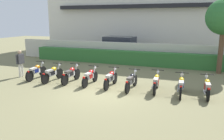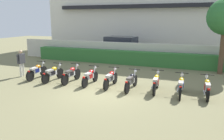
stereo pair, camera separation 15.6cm
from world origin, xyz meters
The scene contains 16 objects.
ground centered at (0.00, 0.00, 0.00)m, with size 60.00×60.00×0.00m, color olive.
building centered at (0.00, 15.56, 4.34)m, with size 23.23×6.50×8.69m.
compound_wall centered at (0.00, 7.99, 0.80)m, with size 22.07×0.30×1.61m, color beige.
hedge_row centered at (0.00, 7.29, 0.52)m, with size 17.66×0.70×1.05m, color #337033.
parked_car centered at (-2.38, 10.28, 0.94)m, with size 4.67×2.47×1.89m.
tree_near_inspector centered at (5.50, 6.38, 3.51)m, with size 2.21×2.21×4.67m.
motorcycle_in_row_0 centered at (-4.60, 1.17, 0.46)m, with size 0.60×1.91×0.97m.
motorcycle_in_row_1 centered at (-3.43, 1.09, 0.45)m, with size 0.60×1.93×0.96m.
motorcycle_in_row_2 centered at (-2.33, 1.22, 0.46)m, with size 0.60×1.96×0.97m.
motorcycle_in_row_3 centered at (-1.15, 1.18, 0.44)m, with size 0.60×1.88×0.94m.
motorcycle_in_row_4 centered at (0.03, 1.16, 0.45)m, with size 0.60×1.93×0.96m.
motorcycle_in_row_5 centered at (1.15, 1.08, 0.44)m, with size 0.60×1.94×0.95m.
motorcycle_in_row_6 centered at (2.35, 1.21, 0.46)m, with size 0.60×1.92×0.98m.
motorcycle_in_row_7 centered at (3.51, 1.05, 0.46)m, with size 0.60×1.92×0.98m.
motorcycle_in_row_8 centered at (4.62, 1.21, 0.44)m, with size 0.60×1.84×0.95m.
inspector_person centered at (-5.82, 1.31, 0.95)m, with size 0.22×0.66×1.62m.
Camera 1 is at (4.02, -9.48, 3.42)m, focal length 36.76 mm.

